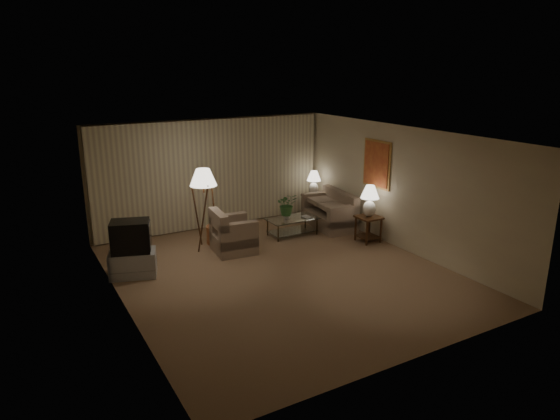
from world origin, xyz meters
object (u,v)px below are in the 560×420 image
object	(u,v)px
armchair	(234,235)
crt_tv	(131,236)
ottoman	(220,234)
table_lamp_near	(370,198)
tv_cabinet	(133,264)
coffee_table	(292,224)
vase	(287,216)
side_table_far	(313,202)
table_lamp_far	(314,181)
sofa	(329,213)
floor_lamp	(204,208)
side_table_near	(368,224)

from	to	relation	value
armchair	crt_tv	world-z (taller)	crt_tv
ottoman	table_lamp_near	bearing A→B (deg)	-28.06
table_lamp_near	tv_cabinet	world-z (taller)	table_lamp_near
coffee_table	table_lamp_near	bearing A→B (deg)	-44.22
vase	side_table_far	bearing A→B (deg)	36.06
table_lamp_near	coffee_table	xyz separation A→B (m)	(-1.28, 1.25, -0.75)
ottoman	armchair	bearing A→B (deg)	-86.32
table_lamp_far	crt_tv	xyz separation A→B (m)	(-5.20, -1.60, -0.18)
sofa	floor_lamp	world-z (taller)	floor_lamp
crt_tv	floor_lamp	size ratio (longest dim) A/B	0.46
tv_cabinet	side_table_near	bearing A→B (deg)	10.75
floor_lamp	ottoman	xyz separation A→B (m)	(0.41, 0.18, -0.74)
tv_cabinet	vase	world-z (taller)	vase
side_table_far	coffee_table	world-z (taller)	side_table_far
sofa	side_table_far	distance (m)	0.96
side_table_far	tv_cabinet	xyz separation A→B (m)	(-5.20, -1.60, -0.15)
armchair	table_lamp_far	world-z (taller)	table_lamp_far
ottoman	vase	bearing A→B (deg)	-12.67
table_lamp_far	tv_cabinet	world-z (taller)	table_lamp_far
table_lamp_far	sofa	bearing A→B (deg)	-99.02
side_table_far	floor_lamp	xyz separation A→B (m)	(-3.42, -0.87, 0.54)
crt_tv	table_lamp_far	bearing A→B (deg)	35.46
vase	armchair	bearing A→B (deg)	-168.30
table_lamp_near	table_lamp_far	xyz separation A→B (m)	(0.00, 2.29, -0.05)
floor_lamp	ottoman	bearing A→B (deg)	23.90
table_lamp_near	side_table_far	bearing A→B (deg)	90.00
table_lamp_near	crt_tv	bearing A→B (deg)	172.40
side_table_far	ottoman	world-z (taller)	side_table_far
sofa	side_table_far	bearing A→B (deg)	177.77
side_table_far	crt_tv	bearing A→B (deg)	-162.89
table_lamp_near	table_lamp_far	distance (m)	2.30
table_lamp_near	table_lamp_far	bearing A→B (deg)	90.00
coffee_table	vase	xyz separation A→B (m)	(-0.15, -0.00, 0.22)
sofa	table_lamp_near	distance (m)	1.52
sofa	tv_cabinet	distance (m)	5.09
floor_lamp	ottoman	distance (m)	0.87
sofa	armchair	distance (m)	2.85
table_lamp_far	vase	distance (m)	1.84
table_lamp_far	tv_cabinet	bearing A→B (deg)	-162.89
table_lamp_far	tv_cabinet	distance (m)	5.49
sofa	coffee_table	bearing A→B (deg)	-78.17
table_lamp_near	vase	xyz separation A→B (m)	(-1.43, 1.25, -0.54)
tv_cabinet	ottoman	bearing A→B (deg)	40.90
sofa	ottoman	size ratio (longest dim) A/B	2.93
armchair	side_table_far	bearing A→B (deg)	-59.59
sofa	armchair	bearing A→B (deg)	-74.78
coffee_table	ottoman	size ratio (longest dim) A/B	1.99
armchair	ottoman	distance (m)	0.69
coffee_table	vase	bearing A→B (deg)	-180.00
armchair	floor_lamp	xyz separation A→B (m)	(-0.46, 0.49, 0.57)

